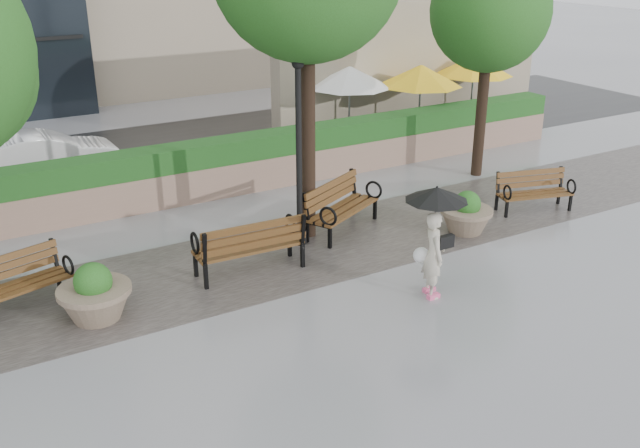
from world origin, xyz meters
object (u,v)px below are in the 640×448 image
bench_1 (18,295)px  car_right (46,156)px  bench_2 (250,257)px  pedestrian (434,231)px  planter_right (466,216)px  lamppost (299,166)px  bench_4 (533,200)px  bench_3 (342,217)px  planter_left (95,298)px

bench_1 → car_right: bearing=59.4°
bench_1 → bench_2: bench_2 is taller
bench_1 → pedestrian: (6.38, -3.08, 0.93)m
planter_right → bench_1: bearing=172.1°
bench_2 → pedestrian: bearing=137.1°
bench_1 → lamppost: 5.62m
planter_right → pedestrian: 3.16m
bench_2 → bench_4: bearing=179.5°
bench_1 → planter_right: (8.79, -1.22, 0.08)m
planter_right → pedestrian: bearing=-142.4°
bench_1 → car_right: (1.84, 7.08, 0.33)m
lamppost → planter_right: bearing=-20.5°
bench_4 → planter_right: size_ratio=1.63×
bench_1 → bench_4: (10.99, -1.02, -0.01)m
planter_right → car_right: bearing=129.9°
pedestrian → car_right: bearing=45.8°
car_right → bench_1: bearing=165.2°
bench_4 → car_right: car_right is taller
bench_3 → car_right: bearing=97.6°
planter_right → car_right: 10.83m
bench_2 → bench_4: size_ratio=1.15×
bench_4 → pedestrian: bearing=-140.2°
bench_1 → car_right: car_right is taller
bench_2 → lamppost: (1.45, 0.70, 1.34)m
bench_2 → planter_right: bearing=175.9°
lamppost → bench_4: bearing=-10.8°
bench_2 → planter_left: (-2.94, -0.32, 0.07)m
planter_left → lamppost: size_ratio=0.32×
planter_right → lamppost: (-3.34, 1.25, 1.31)m
bench_2 → car_right: bearing=-72.0°
lamppost → car_right: size_ratio=1.03×
bench_1 → planter_right: bearing=-23.9°
bench_3 → bench_1: bearing=154.9°
lamppost → pedestrian: bearing=-73.4°
bench_4 → car_right: (-9.15, 8.11, 0.34)m
bench_3 → planter_right: (2.22, -1.42, 0.04)m
lamppost → bench_3: bearing=8.4°
bench_1 → planter_right: 8.88m
car_right → pedestrian: (4.54, -10.16, 0.60)m
bench_2 → bench_3: 2.71m
bench_4 → lamppost: lamppost is taller
planter_left → car_right: size_ratio=0.32×
bench_2 → car_right: (-2.16, 7.75, 0.29)m
bench_4 → planter_left: planter_left is taller
bench_3 → pedestrian: 3.40m
bench_1 → planter_left: planter_left is taller
planter_left → lamppost: 4.68m
bench_2 → planter_right: (4.80, -0.56, 0.04)m
planter_left → planter_right: bearing=-1.8°
planter_right → lamppost: bearing=159.5°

